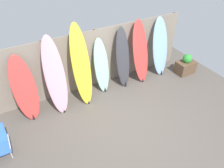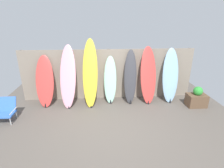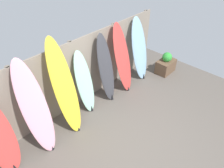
{
  "view_description": "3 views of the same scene",
  "coord_description": "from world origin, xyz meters",
  "px_view_note": "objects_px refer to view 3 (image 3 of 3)",
  "views": [
    {
      "loc": [
        -2.28,
        -3.17,
        4.18
      ],
      "look_at": [
        -0.12,
        0.76,
        0.81
      ],
      "focal_mm": 35.0,
      "sensor_mm": 36.0,
      "label": 1
    },
    {
      "loc": [
        -0.31,
        -3.96,
        2.78
      ],
      "look_at": [
        0.02,
        0.51,
        1.09
      ],
      "focal_mm": 28.0,
      "sensor_mm": 36.0,
      "label": 2
    },
    {
      "loc": [
        -2.6,
        -1.71,
        3.96
      ],
      "look_at": [
        0.18,
        0.9,
        1.09
      ],
      "focal_mm": 35.0,
      "sensor_mm": 36.0,
      "label": 3
    }
  ],
  "objects_px": {
    "surfboard_yellow_2": "(65,88)",
    "planter_box": "(166,64)",
    "surfboard_pink_1": "(35,109)",
    "surfboard_charcoal_4": "(106,69)",
    "surfboard_skyblue_6": "(139,49)",
    "surfboard_red_5": "(123,59)",
    "surfboard_seafoam_3": "(85,83)"
  },
  "relations": [
    {
      "from": "surfboard_charcoal_4",
      "to": "surfboard_red_5",
      "type": "distance_m",
      "value": 0.62
    },
    {
      "from": "surfboard_skyblue_6",
      "to": "planter_box",
      "type": "relative_size",
      "value": 2.67
    },
    {
      "from": "surfboard_pink_1",
      "to": "surfboard_red_5",
      "type": "xyz_separation_m",
      "value": [
        2.69,
        0.05,
        -0.04
      ]
    },
    {
      "from": "surfboard_seafoam_3",
      "to": "surfboard_charcoal_4",
      "type": "relative_size",
      "value": 0.88
    },
    {
      "from": "surfboard_skyblue_6",
      "to": "surfboard_red_5",
      "type": "bearing_deg",
      "value": -177.81
    },
    {
      "from": "surfboard_yellow_2",
      "to": "surfboard_skyblue_6",
      "type": "distance_m",
      "value": 2.76
    },
    {
      "from": "surfboard_pink_1",
      "to": "planter_box",
      "type": "bearing_deg",
      "value": -6.02
    },
    {
      "from": "surfboard_skyblue_6",
      "to": "surfboard_pink_1",
      "type": "bearing_deg",
      "value": -178.7
    },
    {
      "from": "surfboard_seafoam_3",
      "to": "surfboard_pink_1",
      "type": "bearing_deg",
      "value": -174.36
    },
    {
      "from": "surfboard_seafoam_3",
      "to": "planter_box",
      "type": "relative_size",
      "value": 2.31
    },
    {
      "from": "surfboard_seafoam_3",
      "to": "surfboard_skyblue_6",
      "type": "relative_size",
      "value": 0.86
    },
    {
      "from": "surfboard_seafoam_3",
      "to": "surfboard_yellow_2",
      "type": "bearing_deg",
      "value": -167.68
    },
    {
      "from": "surfboard_charcoal_4",
      "to": "surfboard_skyblue_6",
      "type": "xyz_separation_m",
      "value": [
        1.4,
        -0.0,
        0.02
      ]
    },
    {
      "from": "surfboard_pink_1",
      "to": "surfboard_seafoam_3",
      "type": "height_order",
      "value": "surfboard_pink_1"
    },
    {
      "from": "surfboard_pink_1",
      "to": "surfboard_yellow_2",
      "type": "height_order",
      "value": "surfboard_yellow_2"
    },
    {
      "from": "surfboard_pink_1",
      "to": "surfboard_charcoal_4",
      "type": "height_order",
      "value": "surfboard_pink_1"
    },
    {
      "from": "surfboard_skyblue_6",
      "to": "planter_box",
      "type": "height_order",
      "value": "surfboard_skyblue_6"
    },
    {
      "from": "surfboard_charcoal_4",
      "to": "planter_box",
      "type": "bearing_deg",
      "value": -13.69
    },
    {
      "from": "surfboard_red_5",
      "to": "surfboard_yellow_2",
      "type": "bearing_deg",
      "value": -178.35
    },
    {
      "from": "surfboard_yellow_2",
      "to": "planter_box",
      "type": "height_order",
      "value": "surfboard_yellow_2"
    },
    {
      "from": "surfboard_yellow_2",
      "to": "surfboard_charcoal_4",
      "type": "bearing_deg",
      "value": 3.78
    },
    {
      "from": "surfboard_charcoal_4",
      "to": "planter_box",
      "type": "height_order",
      "value": "surfboard_charcoal_4"
    },
    {
      "from": "surfboard_pink_1",
      "to": "surfboard_seafoam_3",
      "type": "distance_m",
      "value": 1.42
    },
    {
      "from": "surfboard_charcoal_4",
      "to": "surfboard_red_5",
      "type": "xyz_separation_m",
      "value": [
        0.61,
        -0.03,
        0.05
      ]
    },
    {
      "from": "surfboard_seafoam_3",
      "to": "surfboard_red_5",
      "type": "distance_m",
      "value": 1.31
    },
    {
      "from": "surfboard_red_5",
      "to": "planter_box",
      "type": "height_order",
      "value": "surfboard_red_5"
    },
    {
      "from": "surfboard_pink_1",
      "to": "surfboard_red_5",
      "type": "relative_size",
      "value": 1.04
    },
    {
      "from": "surfboard_yellow_2",
      "to": "planter_box",
      "type": "relative_size",
      "value": 3.15
    },
    {
      "from": "surfboard_yellow_2",
      "to": "surfboard_red_5",
      "type": "bearing_deg",
      "value": 1.65
    },
    {
      "from": "surfboard_seafoam_3",
      "to": "surfboard_charcoal_4",
      "type": "height_order",
      "value": "surfboard_charcoal_4"
    },
    {
      "from": "surfboard_pink_1",
      "to": "planter_box",
      "type": "distance_m",
      "value": 4.33
    },
    {
      "from": "surfboard_yellow_2",
      "to": "surfboard_seafoam_3",
      "type": "distance_m",
      "value": 0.75
    }
  ]
}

